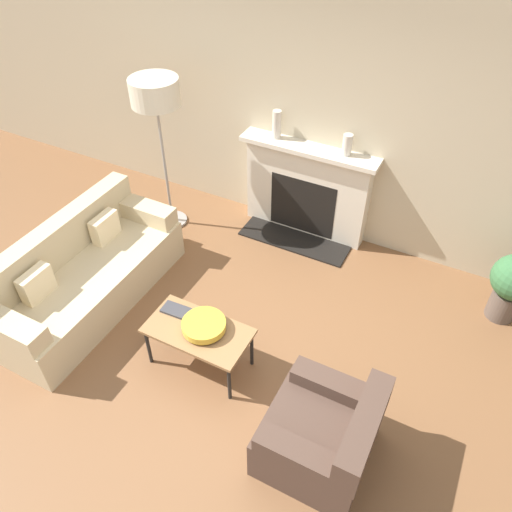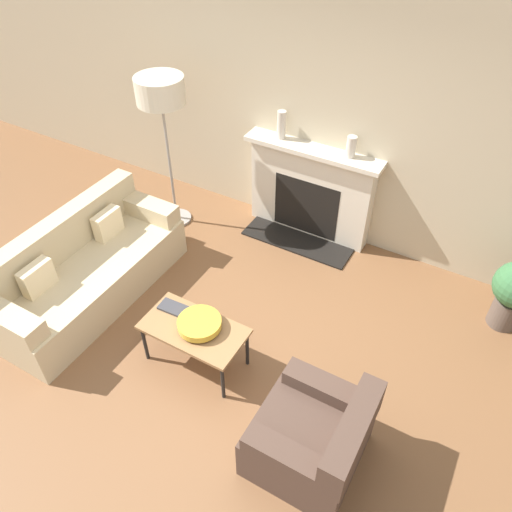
{
  "view_description": "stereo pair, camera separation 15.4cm",
  "coord_description": "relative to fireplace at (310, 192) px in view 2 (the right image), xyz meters",
  "views": [
    {
      "loc": [
        1.49,
        -2.14,
        3.74
      ],
      "look_at": [
        -0.23,
        1.16,
        0.45
      ],
      "focal_mm": 35.0,
      "sensor_mm": 36.0,
      "label": 1
    },
    {
      "loc": [
        1.62,
        -2.07,
        3.74
      ],
      "look_at": [
        -0.23,
        1.16,
        0.45
      ],
      "focal_mm": 35.0,
      "sensor_mm": 36.0,
      "label": 2
    }
  ],
  "objects": [
    {
      "name": "fireplace",
      "position": [
        0.0,
        0.0,
        0.0
      ],
      "size": [
        1.55,
        0.59,
        1.11
      ],
      "color": "beige",
      "rests_on": "ground_plane"
    },
    {
      "name": "armchair_near",
      "position": [
        1.25,
        -2.56,
        -0.26
      ],
      "size": [
        0.78,
        0.81,
        0.73
      ],
      "rotation": [
        0.0,
        0.0,
        -1.57
      ],
      "color": "#4C382D",
      "rests_on": "ground_plane"
    },
    {
      "name": "mantel_vase_left",
      "position": [
        -0.4,
        0.01,
        0.72
      ],
      "size": [
        0.1,
        0.1,
        0.31
      ],
      "color": "beige",
      "rests_on": "fireplace"
    },
    {
      "name": "book",
      "position": [
        -0.32,
        -2.15,
        -0.07
      ],
      "size": [
        0.26,
        0.15,
        0.02
      ],
      "rotation": [
        0.0,
        0.0,
        0.06
      ],
      "color": "#38383D",
      "rests_on": "coffee_table"
    },
    {
      "name": "ground_plane",
      "position": [
        0.19,
        -2.33,
        -0.54
      ],
      "size": [
        18.0,
        18.0,
        0.0
      ],
      "primitive_type": "plane",
      "color": "brown"
    },
    {
      "name": "floor_lamp",
      "position": [
        -1.48,
        -0.61,
        1.01
      ],
      "size": [
        0.51,
        0.51,
        1.78
      ],
      "color": "gray",
      "rests_on": "ground_plane"
    },
    {
      "name": "mantel_vase_center_left",
      "position": [
        0.4,
        0.01,
        0.68
      ],
      "size": [
        0.1,
        0.1,
        0.23
      ],
      "color": "beige",
      "rests_on": "fireplace"
    },
    {
      "name": "wall_back",
      "position": [
        0.19,
        0.14,
        0.91
      ],
      "size": [
        18.0,
        0.06,
        2.9
      ],
      "color": "#BCAD8E",
      "rests_on": "ground_plane"
    },
    {
      "name": "bowl",
      "position": [
        0.01,
        -2.21,
        -0.03
      ],
      "size": [
        0.38,
        0.38,
        0.09
      ],
      "color": "gold",
      "rests_on": "coffee_table"
    },
    {
      "name": "couch",
      "position": [
        -1.49,
        -2.07,
        -0.22
      ],
      "size": [
        0.83,
        2.07,
        0.84
      ],
      "rotation": [
        0.0,
        0.0,
        1.57
      ],
      "color": "#CCB78E",
      "rests_on": "ground_plane"
    },
    {
      "name": "coffee_table",
      "position": [
        -0.04,
        -2.24,
        -0.13
      ],
      "size": [
        0.9,
        0.48,
        0.46
      ],
      "color": "olive",
      "rests_on": "ground_plane"
    }
  ]
}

